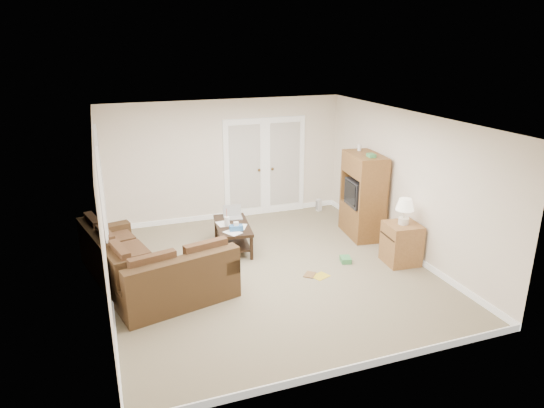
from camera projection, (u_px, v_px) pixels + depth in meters
name	position (u px, v px, depth m)	size (l,w,h in m)	color
floor	(270.00, 271.00, 7.99)	(5.50, 5.50, 0.00)	gray
ceiling	(270.00, 119.00, 7.19)	(5.00, 5.50, 0.02)	white
wall_left	(102.00, 218.00, 6.78)	(0.02, 5.50, 2.50)	white
wall_right	(406.00, 184.00, 8.39)	(0.02, 5.50, 2.50)	white
wall_back	(226.00, 160.00, 10.04)	(5.00, 0.02, 2.50)	white
wall_front	(357.00, 274.00, 5.13)	(5.00, 0.02, 2.50)	white
baseboards	(270.00, 268.00, 7.97)	(5.00, 5.50, 0.10)	white
french_doors	(265.00, 167.00, 10.35)	(1.80, 0.05, 2.13)	white
window_left	(101.00, 179.00, 7.59)	(0.05, 1.92, 1.42)	white
sectional_sofa	(145.00, 270.00, 7.33)	(2.27, 2.69, 0.79)	#49321C
coffee_table	(233.00, 235.00, 8.79)	(0.72, 1.22, 0.79)	black
tv_armoire	(363.00, 195.00, 9.23)	(0.67, 1.06, 1.73)	brown
side_cabinet	(402.00, 240.00, 8.16)	(0.59, 0.59, 1.15)	olive
space_heater	(319.00, 205.00, 10.78)	(0.11, 0.09, 0.27)	white
floor_magazine	(320.00, 276.00, 7.80)	(0.27, 0.21, 0.01)	gold
floor_greenbox	(346.00, 260.00, 8.30)	(0.17, 0.22, 0.09)	#418F50
floor_book	(305.00, 274.00, 7.87)	(0.16, 0.22, 0.02)	brown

